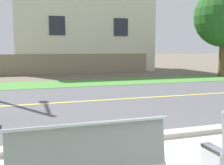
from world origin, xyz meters
The scene contains 7 objects.
ground_plane centered at (0.00, 8.00, 0.00)m, with size 140.00×140.00×0.00m, color #665B4C.
curb_edge centered at (0.00, 2.35, 0.06)m, with size 44.00×0.30×0.11m, color #ADA89E.
street_asphalt centered at (0.00, 6.50, 0.00)m, with size 52.00×8.00×0.01m, color #515156.
road_centre_line centered at (0.00, 6.50, 0.01)m, with size 48.00×0.14×0.01m, color #E0CC4C.
far_verge_grass centered at (0.00, 11.32, 0.01)m, with size 48.00×2.80×0.02m, color #478438.
garden_wall centered at (0.44, 16.94, 0.70)m, with size 13.00×0.36×1.40m, color gray.
house_across_street centered at (2.57, 20.14, 3.39)m, with size 11.24×6.91×6.69m.
Camera 1 is at (-1.95, -2.38, 1.79)m, focal length 43.47 mm.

